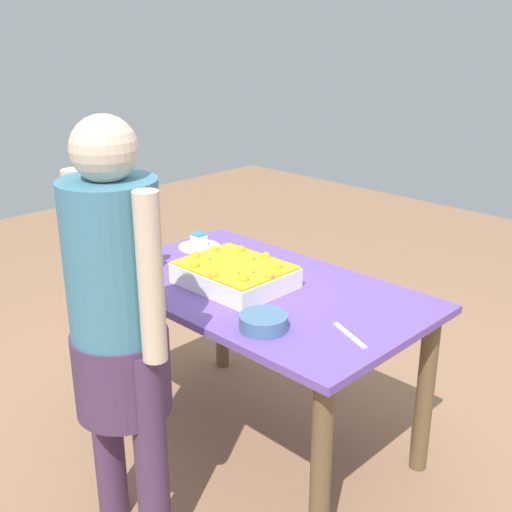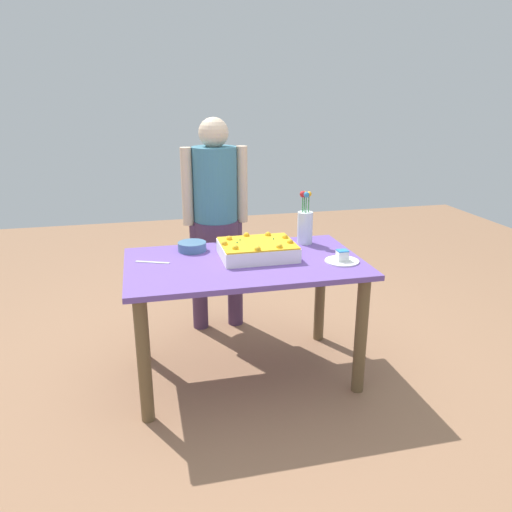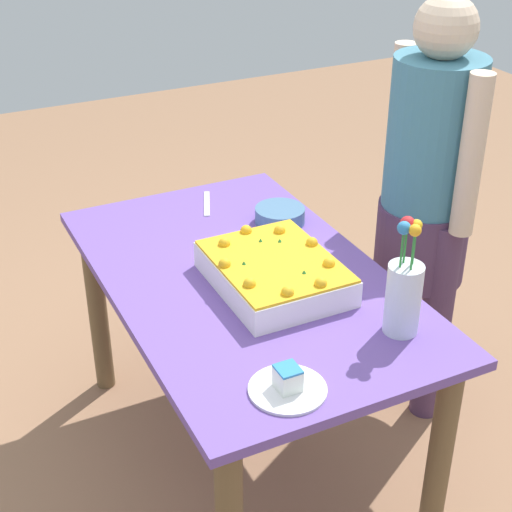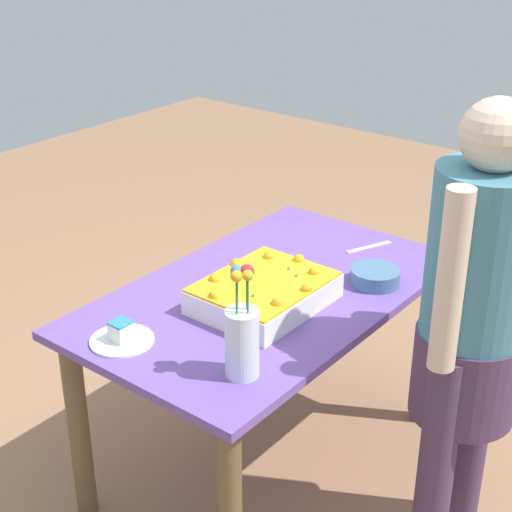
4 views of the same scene
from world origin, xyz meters
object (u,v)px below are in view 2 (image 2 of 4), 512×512
object	(u,v)px
serving_plate_with_slice	(342,259)
cake_knife	(153,262)
sheet_cake	(257,249)
person_standing	(216,213)
fruit_bowl	(192,246)
flower_vase	(305,225)

from	to	relation	value
serving_plate_with_slice	cake_knife	xyz separation A→B (m)	(1.05, -0.23, -0.02)
sheet_cake	person_standing	bearing A→B (deg)	-77.65
fruit_bowl	sheet_cake	bearing A→B (deg)	150.03
cake_knife	fruit_bowl	world-z (taller)	fruit_bowl
cake_knife	person_standing	size ratio (longest dim) A/B	0.13
person_standing	sheet_cake	bearing A→B (deg)	12.35
fruit_bowl	person_standing	size ratio (longest dim) A/B	0.11
cake_knife	person_standing	bearing A→B (deg)	-103.98
fruit_bowl	cake_knife	bearing A→B (deg)	34.74
flower_vase	person_standing	size ratio (longest dim) A/B	0.23
sheet_cake	fruit_bowl	bearing A→B (deg)	-29.97
person_standing	serving_plate_with_slice	bearing A→B (deg)	34.95
serving_plate_with_slice	flower_vase	distance (m)	0.42
sheet_cake	flower_vase	world-z (taller)	flower_vase
person_standing	fruit_bowl	bearing A→B (deg)	-25.83
sheet_cake	cake_knife	world-z (taller)	sheet_cake
sheet_cake	flower_vase	xyz separation A→B (m)	(-0.36, -0.20, 0.07)
cake_knife	flower_vase	size ratio (longest dim) A/B	0.59
serving_plate_with_slice	person_standing	bearing A→B (deg)	-55.05
person_standing	cake_knife	bearing A→B (deg)	-36.80
sheet_cake	fruit_bowl	distance (m)	0.41
sheet_cake	serving_plate_with_slice	xyz separation A→B (m)	(-0.45, 0.19, -0.03)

